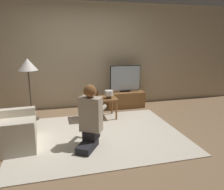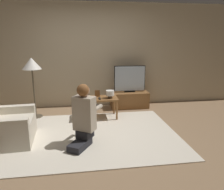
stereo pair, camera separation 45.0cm
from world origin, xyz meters
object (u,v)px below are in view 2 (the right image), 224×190
armchair (4,126)px  table_lamp (110,93)px  person_kneeling (84,115)px  floor_lamp (32,67)px  tv (130,79)px  coffee_table (99,100)px

armchair → table_lamp: armchair is taller
person_kneeling → table_lamp: size_ratio=5.65×
floor_lamp → table_lamp: (1.64, -0.31, -0.56)m
tv → coffee_table: tv is taller
armchair → person_kneeling: (1.33, -0.29, 0.23)m
floor_lamp → table_lamp: 1.76m
tv → floor_lamp: floor_lamp is taller
floor_lamp → person_kneeling: size_ratio=1.31×
floor_lamp → tv: bearing=11.1°
floor_lamp → table_lamp: size_ratio=7.41×
tv → armchair: size_ratio=0.84×
person_kneeling → floor_lamp: bearing=-23.1°
coffee_table → table_lamp: 0.29m
tv → armchair: (-2.52, -1.64, -0.45)m
coffee_table → tv: bearing=39.4°
tv → armchair: 3.04m
person_kneeling → table_lamp: 1.32m
tv → floor_lamp: (-2.24, -0.44, 0.39)m
person_kneeling → table_lamp: person_kneeling is taller
armchair → table_lamp: bearing=-68.5°
person_kneeling → table_lamp: (0.59, 1.18, 0.05)m
coffee_table → floor_lamp: floor_lamp is taller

